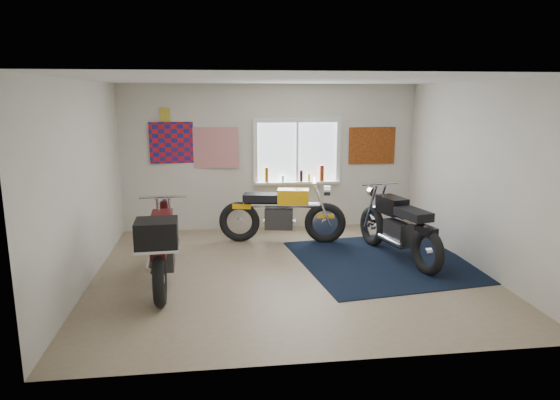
{
  "coord_description": "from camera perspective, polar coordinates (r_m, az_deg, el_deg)",
  "views": [
    {
      "loc": [
        -1.0,
        -6.75,
        2.5
      ],
      "look_at": [
        -0.09,
        0.4,
        0.98
      ],
      "focal_mm": 32.0,
      "sensor_mm": 36.0,
      "label": 1
    }
  ],
  "objects": [
    {
      "name": "ground",
      "position": [
        7.27,
        1.1,
        -8.2
      ],
      "size": [
        5.5,
        5.5,
        0.0
      ],
      "primitive_type": "plane",
      "color": "#9E896B",
      "rests_on": "ground"
    },
    {
      "name": "maroon_tourer",
      "position": [
        6.68,
        -13.4,
        -5.17
      ],
      "size": [
        0.66,
        2.18,
        1.11
      ],
      "rotation": [
        0.0,
        0.0,
        1.62
      ],
      "color": "black",
      "rests_on": "ground"
    },
    {
      "name": "navy_rug",
      "position": [
        7.88,
        11.79,
        -6.8
      ],
      "size": [
        2.81,
        2.9,
        0.01
      ],
      "primitive_type": "cube",
      "rotation": [
        0.0,
        0.0,
        0.13
      ],
      "color": "black",
      "rests_on": "ground"
    },
    {
      "name": "black_chrome_bike",
      "position": [
        7.9,
        13.35,
        -3.15
      ],
      "size": [
        0.78,
        2.14,
        1.12
      ],
      "rotation": [
        0.0,
        0.0,
        1.81
      ],
      "color": "black",
      "rests_on": "navy_rug"
    },
    {
      "name": "window_assembly",
      "position": [
        9.41,
        1.97,
        5.02
      ],
      "size": [
        1.66,
        0.17,
        1.26
      ],
      "color": "white",
      "rests_on": "room_shell"
    },
    {
      "name": "room_shell",
      "position": [
        6.88,
        1.15,
        4.74
      ],
      "size": [
        5.5,
        5.5,
        5.5
      ],
      "color": "white",
      "rests_on": "ground"
    },
    {
      "name": "flag_display",
      "position": [
        9.28,
        -13.01,
        9.46
      ],
      "size": [
        1.6,
        0.1,
        1.17
      ],
      "color": "red",
      "rests_on": "room_shell"
    },
    {
      "name": "triumph_poster",
      "position": [
        9.74,
        10.47,
        6.13
      ],
      "size": [
        0.9,
        0.03,
        0.7
      ],
      "primitive_type": "cube",
      "color": "#A54C14",
      "rests_on": "room_shell"
    },
    {
      "name": "oil_bottles",
      "position": [
        9.4,
        2.4,
        2.91
      ],
      "size": [
        1.13,
        0.09,
        0.3
      ],
      "color": "brown",
      "rests_on": "window_assembly"
    },
    {
      "name": "yellow_triumph",
      "position": [
        8.56,
        0.18,
        -1.68
      ],
      "size": [
        2.18,
        0.69,
        1.1
      ],
      "rotation": [
        0.0,
        0.0,
        -0.18
      ],
      "color": "black",
      "rests_on": "ground"
    }
  ]
}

